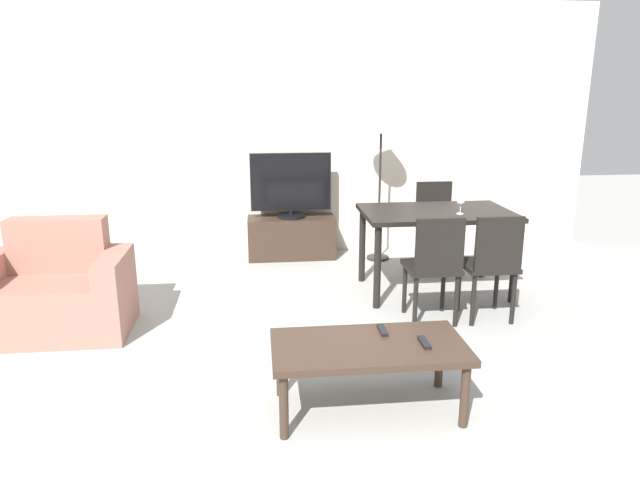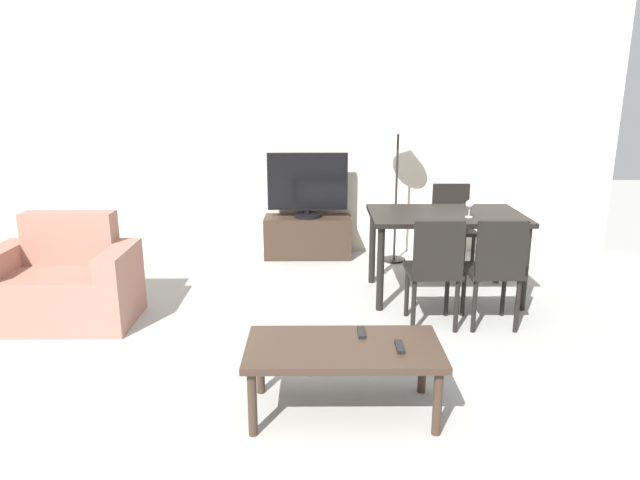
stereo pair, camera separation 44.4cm
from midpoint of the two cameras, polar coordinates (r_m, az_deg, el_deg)
The scene contains 14 objects.
ground_plane at distance 2.94m, azimuth -4.24°, elevation -22.81°, with size 18.00×18.00×0.00m, color #9E9E99.
wall_back at distance 6.28m, azimuth -5.88°, elevation 10.82°, with size 6.90×0.06×2.70m.
armchair at distance 4.82m, azimuth -27.42°, elevation -4.79°, with size 1.08×0.65×0.84m.
tv_stand at distance 6.21m, azimuth -4.92°, elevation 0.25°, with size 0.94×0.38×0.45m.
tv at distance 6.09m, azimuth -5.04°, elevation 5.43°, with size 0.86×0.30×0.69m.
coffee_table at distance 3.25m, azimuth 0.94°, elevation -11.19°, with size 1.09×0.55×0.41m.
dining_table at distance 5.11m, azimuth 9.13°, elevation 1.89°, with size 1.31×0.82×0.75m.
dining_chair_near at distance 4.42m, azimuth 8.58°, elevation -2.35°, with size 0.40×0.40×0.87m.
dining_chair_far at distance 5.87m, azimuth 9.41°, elevation 1.94°, with size 0.40×0.40×0.87m.
dining_chair_near_right at distance 4.56m, azimuth 14.17°, elevation -2.12°, with size 0.40×0.40×0.87m.
floor_lamp at distance 5.95m, azimuth 3.99°, elevation 11.02°, with size 0.35×0.35×1.59m.
remote_primary at distance 3.24m, azimuth 6.50°, elevation -10.23°, with size 0.04×0.15×0.02m.
remote_secondary at distance 3.38m, azimuth 2.50°, elevation -9.07°, with size 0.04×0.15×0.02m.
wine_glass_left at distance 4.95m, azimuth 11.43°, elevation 3.68°, with size 0.07×0.07×0.15m.
Camera 1 is at (-0.28, -2.31, 1.80)m, focal length 32.00 mm.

